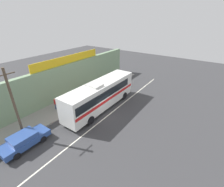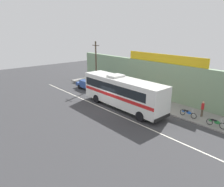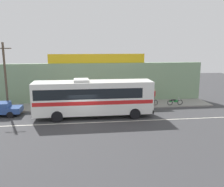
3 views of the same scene
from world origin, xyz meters
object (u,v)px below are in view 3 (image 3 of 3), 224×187
(motorcycle_orange, at_px, (150,102))
(utility_pole, at_px, (5,76))
(intercity_bus, at_px, (93,96))
(pedestrian_far_right, at_px, (59,98))
(pedestrian_by_curb, at_px, (154,95))
(motorcycle_black, at_px, (175,102))

(motorcycle_orange, bearing_deg, utility_pole, -178.69)
(motorcycle_orange, bearing_deg, intercity_bus, -154.63)
(pedestrian_far_right, bearing_deg, pedestrian_by_curb, -0.06)
(intercity_bus, distance_m, utility_pole, 9.34)
(pedestrian_by_curb, bearing_deg, intercity_bus, -149.86)
(utility_pole, relative_size, pedestrian_by_curb, 4.28)
(motorcycle_orange, relative_size, pedestrian_far_right, 1.19)
(utility_pole, distance_m, motorcycle_black, 18.61)
(intercity_bus, bearing_deg, motorcycle_black, 17.22)
(intercity_bus, height_order, pedestrian_by_curb, intercity_bus)
(utility_pole, height_order, motorcycle_black, utility_pole)
(intercity_bus, relative_size, utility_pole, 1.61)
(motorcycle_orange, distance_m, pedestrian_by_curb, 1.61)
(motorcycle_orange, xyz_separation_m, pedestrian_far_right, (-10.30, 1.24, 0.49))
(pedestrian_far_right, bearing_deg, intercity_bus, -50.27)
(utility_pole, xyz_separation_m, pedestrian_by_curb, (16.28, 1.58, -2.71))
(motorcycle_orange, bearing_deg, pedestrian_by_curb, 53.91)
(utility_pole, bearing_deg, motorcycle_orange, 1.31)
(pedestrian_by_curb, bearing_deg, utility_pole, -174.47)
(motorcycle_orange, distance_m, motorcycle_black, 2.94)
(intercity_bus, height_order, utility_pole, utility_pole)
(motorcycle_orange, height_order, pedestrian_far_right, pedestrian_far_right)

